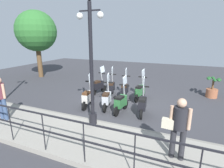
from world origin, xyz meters
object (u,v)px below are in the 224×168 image
(lamp_post_near, at_px, (92,73))
(scooter_far_0, at_px, (140,91))
(pedestrian_with_bag, at_px, (179,124))
(potted_palm, at_px, (212,89))
(scooter_near_0, at_px, (142,104))
(scooter_far_1, at_px, (125,89))
(scooter_far_2, at_px, (111,87))
(tree_large, at_px, (36,31))
(scooter_near_2, at_px, (107,98))
(scooter_near_3, at_px, (88,97))
(scooter_near_1, at_px, (121,102))
(pedestrian_distant, at_px, (1,95))
(scooter_far_3, at_px, (99,85))

(lamp_post_near, xyz_separation_m, scooter_far_0, (3.37, -0.85, -1.47))
(pedestrian_with_bag, distance_m, potted_palm, 6.21)
(scooter_near_0, relative_size, scooter_far_0, 1.00)
(scooter_near_0, height_order, scooter_far_1, same)
(scooter_far_0, distance_m, scooter_far_2, 1.58)
(pedestrian_with_bag, xyz_separation_m, scooter_near_0, (2.48, 1.42, -0.60))
(tree_large, xyz_separation_m, potted_palm, (-0.31, -11.98, -3.03))
(scooter_near_2, distance_m, scooter_far_0, 1.97)
(scooter_near_3, xyz_separation_m, scooter_far_2, (1.85, -0.36, 0.00))
(scooter_near_0, xyz_separation_m, scooter_near_1, (-0.12, 0.88, 0.00))
(lamp_post_near, height_order, scooter_far_0, lamp_post_near)
(scooter_near_0, bearing_deg, scooter_near_3, 84.68)
(scooter_near_2, bearing_deg, scooter_far_0, -45.12)
(pedestrian_distant, bearing_deg, scooter_far_3, 161.51)
(scooter_near_0, height_order, scooter_far_0, same)
(scooter_near_0, height_order, scooter_near_3, same)
(lamp_post_near, height_order, potted_palm, lamp_post_near)
(pedestrian_distant, xyz_separation_m, scooter_near_3, (2.53, -2.09, -0.60))
(pedestrian_distant, height_order, scooter_far_3, pedestrian_distant)
(scooter_near_0, xyz_separation_m, scooter_far_2, (1.73, 2.09, 0.00))
(potted_palm, bearing_deg, scooter_far_3, 106.84)
(pedestrian_with_bag, xyz_separation_m, scooter_far_3, (4.25, 4.31, -0.60))
(pedestrian_with_bag, xyz_separation_m, scooter_far_2, (4.20, 3.51, -0.60))
(scooter_far_1, relative_size, scooter_far_3, 1.00)
(tree_large, bearing_deg, scooter_far_3, -108.41)
(lamp_post_near, xyz_separation_m, potted_palm, (5.21, -4.25, -1.50))
(pedestrian_distant, relative_size, scooter_far_1, 1.03)
(lamp_post_near, xyz_separation_m, tree_large, (5.52, 7.73, 1.53))
(scooter_near_1, bearing_deg, lamp_post_near, 169.91)
(lamp_post_near, xyz_separation_m, pedestrian_distant, (-0.97, 3.18, -0.87))
(potted_palm, xyz_separation_m, scooter_far_0, (-1.84, 3.40, 0.04))
(lamp_post_near, distance_m, scooter_near_2, 2.27)
(potted_palm, xyz_separation_m, scooter_near_3, (-3.65, 5.34, 0.04))
(tree_large, relative_size, scooter_near_2, 3.25)
(potted_palm, distance_m, scooter_near_0, 4.56)
(pedestrian_with_bag, relative_size, tree_large, 0.32)
(scooter_near_2, bearing_deg, pedestrian_with_bag, -141.37)
(scooter_near_2, bearing_deg, scooter_far_2, 4.53)
(potted_palm, relative_size, scooter_far_3, 0.69)
(potted_palm, bearing_deg, scooter_far_2, 109.84)
(scooter_near_0, bearing_deg, pedestrian_distant, 112.04)
(tree_large, relative_size, potted_palm, 4.72)
(scooter_near_0, bearing_deg, scooter_far_1, 30.56)
(pedestrian_distant, height_order, scooter_near_0, pedestrian_distant)
(scooter_near_3, distance_m, scooter_far_3, 1.95)
(pedestrian_with_bag, relative_size, scooter_far_0, 1.03)
(lamp_post_near, relative_size, tree_large, 0.81)
(scooter_near_0, xyz_separation_m, scooter_far_3, (1.77, 2.89, 0.00))
(pedestrian_with_bag, height_order, scooter_far_3, pedestrian_with_bag)
(pedestrian_distant, height_order, scooter_near_1, pedestrian_distant)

